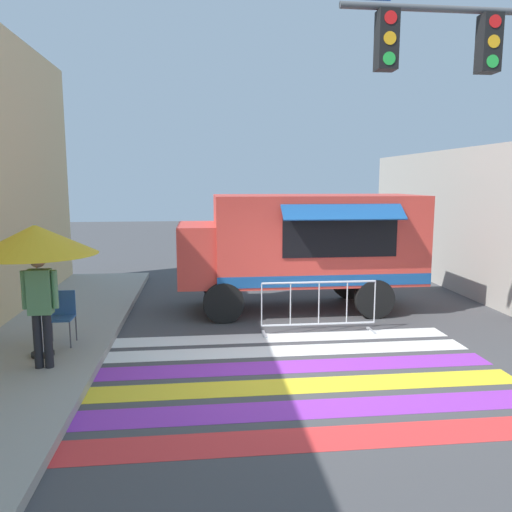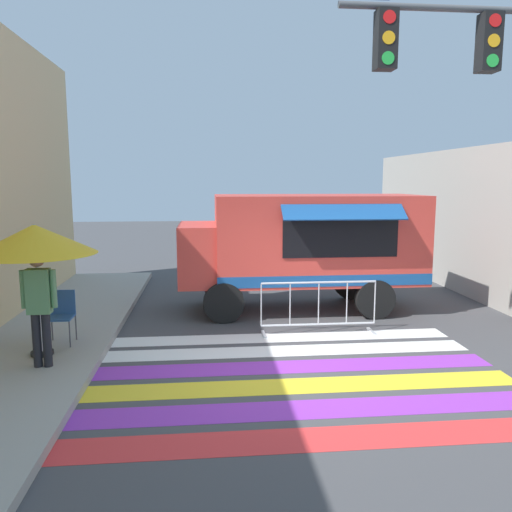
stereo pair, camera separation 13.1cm
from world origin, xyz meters
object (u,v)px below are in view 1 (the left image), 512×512
(folding_chair, at_px, (61,312))
(patio_umbrella, at_px, (35,240))
(vendor_person, at_px, (40,302))
(traffic_signal_pole, at_px, (489,95))
(barricade_front, at_px, (319,307))
(food_truck, at_px, (298,242))

(folding_chair, bearing_deg, patio_umbrella, -90.44)
(folding_chair, xyz_separation_m, vendor_person, (0.04, -1.18, 0.48))
(traffic_signal_pole, bearing_deg, folding_chair, 173.49)
(patio_umbrella, distance_m, folding_chair, 1.50)
(traffic_signal_pole, height_order, barricade_front, traffic_signal_pole)
(barricade_front, bearing_deg, patio_umbrella, -167.12)
(food_truck, distance_m, vendor_person, 5.84)
(traffic_signal_pole, xyz_separation_m, barricade_front, (-2.46, 1.30, -3.83))
(patio_umbrella, bearing_deg, barricade_front, 12.88)
(food_truck, relative_size, patio_umbrella, 2.54)
(food_truck, xyz_separation_m, traffic_signal_pole, (2.52, -3.18, 2.77))
(traffic_signal_pole, xyz_separation_m, folding_chair, (-7.18, 0.82, -3.66))
(vendor_person, bearing_deg, folding_chair, 85.71)
(vendor_person, height_order, barricade_front, vendor_person)
(traffic_signal_pole, bearing_deg, food_truck, 128.42)
(traffic_signal_pole, distance_m, vendor_person, 7.83)
(folding_chair, xyz_separation_m, barricade_front, (4.72, 0.48, -0.17))
(food_truck, distance_m, traffic_signal_pole, 4.91)
(folding_chair, distance_m, vendor_person, 1.28)
(patio_umbrella, bearing_deg, folding_chair, 76.45)
(patio_umbrella, xyz_separation_m, vendor_person, (0.19, -0.55, -0.87))
(food_truck, distance_m, barricade_front, 2.16)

